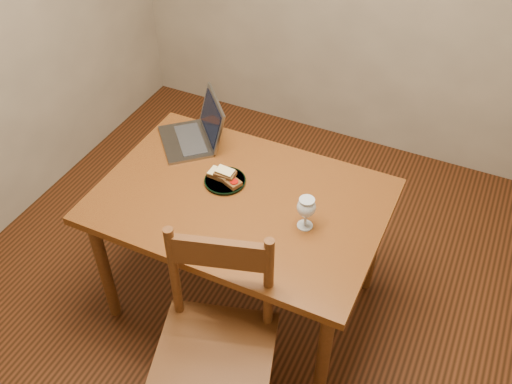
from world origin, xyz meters
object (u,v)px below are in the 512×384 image
at_px(plate, 225,181).
at_px(table, 241,211).
at_px(chair, 216,340).
at_px(laptop, 198,130).
at_px(milk_glass, 306,213).

bearing_deg(plate, table, -29.63).
xyz_separation_m(chair, plate, (-0.30, 0.66, 0.21)).
bearing_deg(laptop, plate, 7.83).
bearing_deg(chair, plate, 97.34).
bearing_deg(table, milk_glass, -6.84).
height_order(plate, milk_glass, milk_glass).
relative_size(milk_glass, laptop, 0.37).
xyz_separation_m(table, laptop, (-0.39, 0.30, 0.15)).
bearing_deg(milk_glass, plate, 166.77).
height_order(chair, milk_glass, chair).
distance_m(chair, milk_glass, 0.64).
xyz_separation_m(chair, laptop, (-0.57, 0.89, 0.26)).
bearing_deg(plate, milk_glass, -13.23).
relative_size(table, plate, 6.65).
bearing_deg(laptop, table, 10.62).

